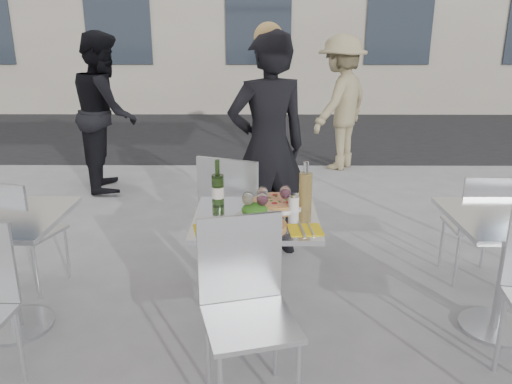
{
  "coord_description": "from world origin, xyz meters",
  "views": [
    {
      "loc": [
        0.02,
        -2.72,
        1.77
      ],
      "look_at": [
        0.0,
        0.15,
        0.85
      ],
      "focal_mm": 35.0,
      "sensor_mm": 36.0,
      "label": 1
    }
  ],
  "objects_px": {
    "pedestrian_a": "(106,112)",
    "wineglass_white_a": "(248,199)",
    "side_table_right": "(508,250)",
    "sugar_shaker": "(294,203)",
    "side_chair_lfar": "(19,226)",
    "pizza_far": "(278,202)",
    "side_chair_rfar": "(481,220)",
    "side_table_left": "(5,249)",
    "wineglass_red_a": "(262,200)",
    "main_table": "(256,249)",
    "chair_far": "(235,210)",
    "wine_bottle": "(218,189)",
    "wineglass_white_b": "(262,194)",
    "salad_plate": "(255,212)",
    "wineglass_red_b": "(285,193)",
    "chair_near": "(246,297)",
    "napkin_left": "(211,229)",
    "napkin_right": "(305,230)",
    "pedestrian_b": "(341,103)",
    "carafe": "(305,190)",
    "woman_diner": "(268,148)",
    "pizza_near": "(257,225)"
  },
  "relations": [
    {
      "from": "side_chair_lfar",
      "to": "pedestrian_a",
      "type": "relative_size",
      "value": 0.47
    },
    {
      "from": "main_table",
      "to": "wineglass_white_a",
      "type": "bearing_deg",
      "value": -157.55
    },
    {
      "from": "sugar_shaker",
      "to": "wineglass_red_b",
      "type": "relative_size",
      "value": 0.68
    },
    {
      "from": "salad_plate",
      "to": "sugar_shaker",
      "type": "height_order",
      "value": "sugar_shaker"
    },
    {
      "from": "pedestrian_a",
      "to": "sugar_shaker",
      "type": "xyz_separation_m",
      "value": [
        1.97,
        -2.9,
        -0.09
      ]
    },
    {
      "from": "side_table_left",
      "to": "pizza_far",
      "type": "bearing_deg",
      "value": 7.49
    },
    {
      "from": "main_table",
      "to": "pedestrian_b",
      "type": "bearing_deg",
      "value": 74.36
    },
    {
      "from": "pedestrian_a",
      "to": "wineglass_white_a",
      "type": "bearing_deg",
      "value": -164.77
    },
    {
      "from": "pizza_far",
      "to": "napkin_right",
      "type": "relative_size",
      "value": 1.71
    },
    {
      "from": "side_table_left",
      "to": "wineglass_red_a",
      "type": "height_order",
      "value": "wineglass_red_a"
    },
    {
      "from": "pedestrian_a",
      "to": "salad_plate",
      "type": "distance_m",
      "value": 3.47
    },
    {
      "from": "side_table_right",
      "to": "sugar_shaker",
      "type": "xyz_separation_m",
      "value": [
        -1.27,
        0.09,
        0.26
      ]
    },
    {
      "from": "salad_plate",
      "to": "napkin_left",
      "type": "height_order",
      "value": "salad_plate"
    },
    {
      "from": "wineglass_white_b",
      "to": "side_chair_lfar",
      "type": "bearing_deg",
      "value": 166.92
    },
    {
      "from": "main_table",
      "to": "chair_far",
      "type": "height_order",
      "value": "chair_far"
    },
    {
      "from": "main_table",
      "to": "chair_far",
      "type": "distance_m",
      "value": 0.62
    },
    {
      "from": "side_chair_lfar",
      "to": "carafe",
      "type": "height_order",
      "value": "carafe"
    },
    {
      "from": "wineglass_white_a",
      "to": "side_chair_lfar",
      "type": "bearing_deg",
      "value": 163.03
    },
    {
      "from": "chair_far",
      "to": "pedestrian_b",
      "type": "xyz_separation_m",
      "value": [
        1.25,
        3.32,
        0.3
      ]
    },
    {
      "from": "side_table_left",
      "to": "wineglass_red_a",
      "type": "distance_m",
      "value": 1.57
    },
    {
      "from": "pedestrian_a",
      "to": "wineglass_white_a",
      "type": "relative_size",
      "value": 11.39
    },
    {
      "from": "wineglass_white_b",
      "to": "wineglass_red_a",
      "type": "distance_m",
      "value": 0.1
    },
    {
      "from": "napkin_right",
      "to": "carafe",
      "type": "bearing_deg",
      "value": 80.63
    },
    {
      "from": "wineglass_white_b",
      "to": "napkin_right",
      "type": "relative_size",
      "value": 0.79
    },
    {
      "from": "pizza_far",
      "to": "side_chair_rfar",
      "type": "bearing_deg",
      "value": 15.05
    },
    {
      "from": "chair_far",
      "to": "wineglass_red_b",
      "type": "xyz_separation_m",
      "value": [
        0.33,
        -0.49,
        0.28
      ]
    },
    {
      "from": "pedestrian_b",
      "to": "wineglass_red_b",
      "type": "xyz_separation_m",
      "value": [
        -0.92,
        -3.81,
        -0.02
      ]
    },
    {
      "from": "wine_bottle",
      "to": "carafe",
      "type": "height_order",
      "value": "wine_bottle"
    },
    {
      "from": "main_table",
      "to": "chair_near",
      "type": "xyz_separation_m",
      "value": [
        -0.05,
        -0.58,
        0.01
      ]
    },
    {
      "from": "carafe",
      "to": "wineglass_white_a",
      "type": "relative_size",
      "value": 1.84
    },
    {
      "from": "chair_far",
      "to": "wine_bottle",
      "type": "bearing_deg",
      "value": 100.21
    },
    {
      "from": "pizza_near",
      "to": "salad_plate",
      "type": "relative_size",
      "value": 1.5
    },
    {
      "from": "chair_far",
      "to": "pedestrian_a",
      "type": "height_order",
      "value": "pedestrian_a"
    },
    {
      "from": "pedestrian_a",
      "to": "wine_bottle",
      "type": "height_order",
      "value": "pedestrian_a"
    },
    {
      "from": "side_table_right",
      "to": "pedestrian_b",
      "type": "bearing_deg",
      "value": 95.91
    },
    {
      "from": "wineglass_red_b",
      "to": "side_table_left",
      "type": "bearing_deg",
      "value": -176.48
    },
    {
      "from": "side_table_left",
      "to": "chair_near",
      "type": "height_order",
      "value": "chair_near"
    },
    {
      "from": "napkin_left",
      "to": "napkin_right",
      "type": "bearing_deg",
      "value": -12.73
    },
    {
      "from": "sugar_shaker",
      "to": "salad_plate",
      "type": "bearing_deg",
      "value": -155.12
    },
    {
      "from": "napkin_left",
      "to": "pedestrian_b",
      "type": "bearing_deg",
      "value": 59.74
    },
    {
      "from": "woman_diner",
      "to": "wine_bottle",
      "type": "bearing_deg",
      "value": 52.08
    },
    {
      "from": "chair_far",
      "to": "carafe",
      "type": "relative_size",
      "value": 3.35
    },
    {
      "from": "side_chair_rfar",
      "to": "side_chair_lfar",
      "type": "bearing_deg",
      "value": 3.59
    },
    {
      "from": "wineglass_red_b",
      "to": "chair_near",
      "type": "bearing_deg",
      "value": -107.88
    },
    {
      "from": "carafe",
      "to": "napkin_right",
      "type": "height_order",
      "value": "carafe"
    },
    {
      "from": "chair_far",
      "to": "wineglass_white_b",
      "type": "distance_m",
      "value": 0.62
    },
    {
      "from": "pizza_far",
      "to": "carafe",
      "type": "bearing_deg",
      "value": -23.0
    },
    {
      "from": "side_chair_rfar",
      "to": "wineglass_red_a",
      "type": "relative_size",
      "value": 5.33
    },
    {
      "from": "pizza_far",
      "to": "side_table_left",
      "type": "bearing_deg",
      "value": -172.51
    },
    {
      "from": "salad_plate",
      "to": "side_table_left",
      "type": "bearing_deg",
      "value": 179.28
    }
  ]
}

